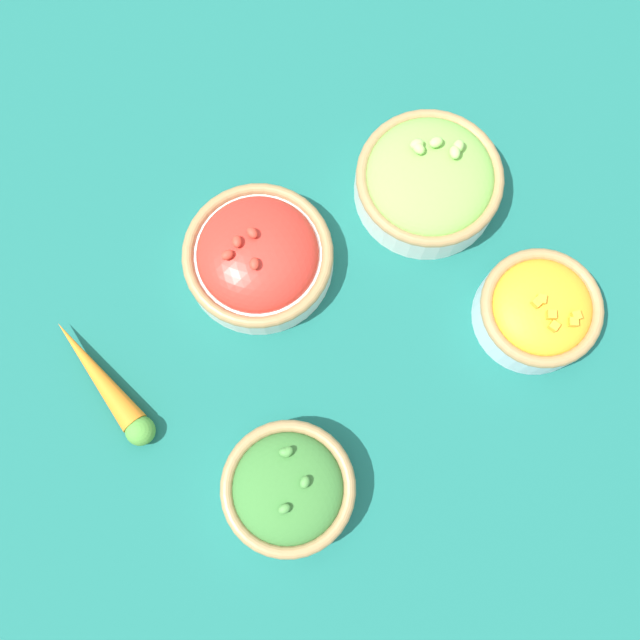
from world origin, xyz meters
TOP-DOWN VIEW (x-y plane):
  - ground_plane at (0.00, 0.00)m, footprint 3.00×3.00m
  - bowl_broccoli at (0.13, 0.11)m, footprint 0.13×0.13m
  - bowl_squash at (-0.17, 0.13)m, footprint 0.12×0.12m
  - bowl_cherry_tomatoes at (0.01, -0.09)m, footprint 0.15×0.15m
  - bowl_lettuce at (-0.18, -0.04)m, footprint 0.15×0.15m
  - loose_carrot at (0.20, -0.09)m, footprint 0.03×0.15m

SIDE VIEW (x-z plane):
  - ground_plane at x=0.00m, z-range 0.00..0.00m
  - loose_carrot at x=0.20m, z-range 0.00..0.03m
  - bowl_cherry_tomatoes at x=0.01m, z-range -0.01..0.06m
  - bowl_broccoli at x=0.13m, z-range 0.00..0.06m
  - bowl_squash at x=-0.17m, z-range 0.00..0.06m
  - bowl_lettuce at x=-0.18m, z-range 0.00..0.07m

